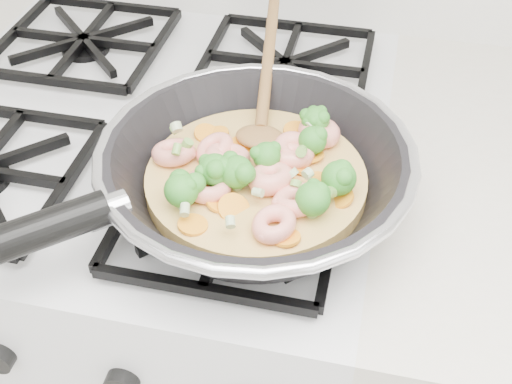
# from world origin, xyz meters

# --- Properties ---
(stove) EXTENTS (0.60, 0.60, 0.92)m
(stove) POSITION_xyz_m (0.00, 1.70, 0.46)
(stove) COLOR white
(stove) RESTS_ON ground
(skillet) EXTENTS (0.42, 0.52, 0.10)m
(skillet) POSITION_xyz_m (0.17, 1.57, 0.96)
(skillet) COLOR black
(skillet) RESTS_ON stove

